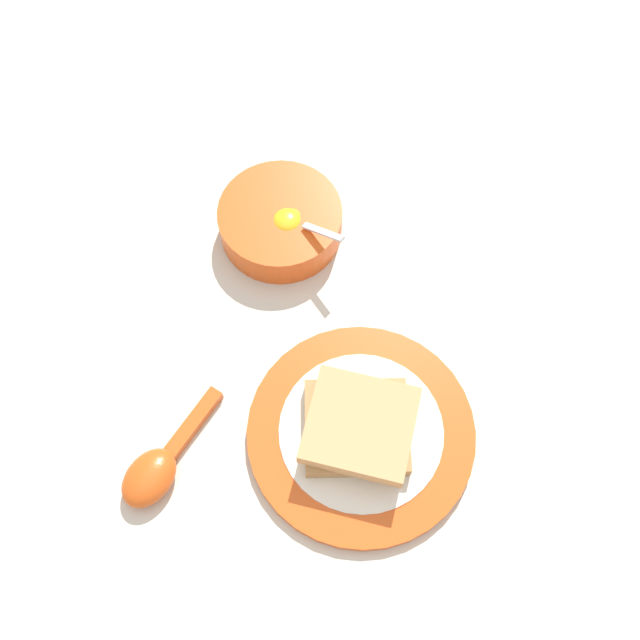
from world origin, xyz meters
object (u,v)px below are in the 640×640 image
at_px(toast_sandwich, 358,426).
at_px(soup_spoon, 156,469).
at_px(toast_plate, 361,433).
at_px(egg_bowl, 284,221).

bearing_deg(toast_sandwich, soup_spoon, 101.31).
height_order(toast_plate, soup_spoon, soup_spoon).
relative_size(toast_plate, toast_sandwich, 1.90).
bearing_deg(soup_spoon, toast_sandwich, -78.69).
bearing_deg(egg_bowl, toast_sandwich, -161.45).
distance_m(egg_bowl, toast_plate, 0.24).
xyz_separation_m(toast_plate, toast_sandwich, (-0.00, 0.00, 0.02)).
height_order(egg_bowl, toast_sandwich, egg_bowl).
xyz_separation_m(egg_bowl, toast_sandwich, (-0.23, -0.08, 0.01)).
xyz_separation_m(egg_bowl, toast_plate, (-0.23, -0.08, -0.01)).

